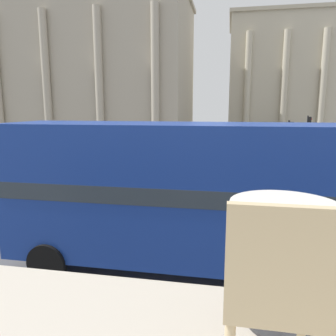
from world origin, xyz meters
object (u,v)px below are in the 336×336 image
double_decker_bus (205,193)px  car_silver (319,183)px  plaza_building_right (311,79)px  cafe_dining_table (283,237)px  traffic_light_far (308,132)px  cafe_chair_0 (275,293)px  traffic_light_near (107,153)px  traffic_light_mid (289,141)px  pedestrian_blue (309,172)px  plaza_building_left (99,73)px  car_maroon (148,156)px

double_decker_bus → car_silver: 11.44m
double_decker_bus → plaza_building_right: bearing=77.5°
cafe_dining_table → traffic_light_far: 29.39m
cafe_chair_0 → traffic_light_near: 13.94m
traffic_light_mid → car_silver: size_ratio=0.93×
plaza_building_right → traffic_light_mid: plaza_building_right is taller
plaza_building_right → traffic_light_near: bearing=-113.0°
plaza_building_right → pedestrian_blue: plaza_building_right is taller
plaza_building_left → pedestrian_blue: size_ratio=13.87×
cafe_dining_table → traffic_light_far: size_ratio=0.18×
cafe_dining_table → traffic_light_mid: 21.20m
car_maroon → traffic_light_mid: bearing=21.9°
cafe_dining_table → car_maroon: (-6.99, 24.73, -3.29)m
car_maroon → pedestrian_blue: (11.31, -6.83, 0.35)m
plaza_building_right → double_decker_bus: bearing=-105.4°
car_silver → car_maroon: (-11.60, 7.90, 0.00)m
traffic_light_near → traffic_light_far: traffic_light_near is taller
plaza_building_left → traffic_light_far: 29.21m
cafe_dining_table → pedestrian_blue: (4.32, 17.90, -2.93)m
cafe_dining_table → cafe_chair_0: 0.57m
cafe_chair_0 → double_decker_bus: bearing=103.6°
plaza_building_left → traffic_light_far: size_ratio=6.18×
double_decker_bus → pedestrian_blue: bearing=67.3°
double_decker_bus → car_maroon: bearing=111.8°
cafe_chair_0 → car_maroon: size_ratio=0.22×
cafe_dining_table → pedestrian_blue: 18.65m
traffic_light_mid → car_silver: 4.55m
cafe_chair_0 → traffic_light_mid: size_ratio=0.23×
car_silver → pedestrian_blue: (-0.29, 1.08, 0.35)m
double_decker_bus → car_silver: double_decker_bus is taller
traffic_light_near → plaza_building_left: bearing=112.5°
traffic_light_far → car_maroon: size_ratio=0.97×
cafe_chair_0 → car_silver: (4.72, 17.38, -3.27)m
cafe_dining_table → plaza_building_right: (11.99, 53.84, 5.16)m
traffic_light_near → pedestrian_blue: size_ratio=2.29×
double_decker_bus → plaza_building_right: (12.90, 46.88, 6.75)m
plaza_building_right → traffic_light_near: (-17.72, -41.70, -6.46)m
traffic_light_near → traffic_light_mid: traffic_light_near is taller
traffic_light_mid → traffic_light_far: 8.30m
plaza_building_left → cafe_dining_table: bearing=-66.7°
traffic_light_far → pedestrian_blue: 11.06m
cafe_dining_table → car_silver: bearing=74.7°
cafe_dining_table → cafe_chair_0: bearing=-101.7°
cafe_chair_0 → plaza_building_right: size_ratio=0.04×
traffic_light_near → traffic_light_mid: (9.32, 8.71, -0.14)m
traffic_light_near → traffic_light_far: bearing=53.6°
cafe_chair_0 → car_silver: bearing=82.3°
cafe_chair_0 → traffic_light_mid: (3.71, 21.40, -1.41)m
car_silver → traffic_light_mid: bearing=79.4°
car_silver → pedestrian_blue: 1.17m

